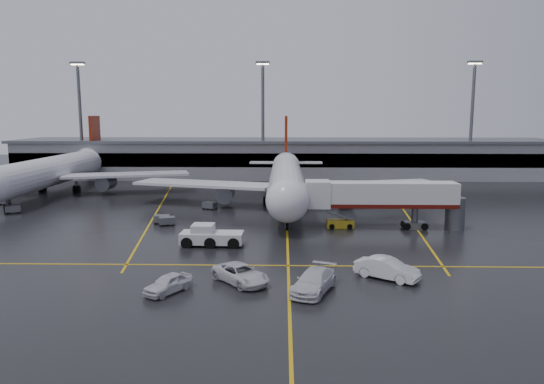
{
  "coord_description": "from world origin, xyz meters",
  "views": [
    {
      "loc": [
        -0.48,
        -68.13,
        14.22
      ],
      "look_at": [
        -2.0,
        -2.0,
        4.0
      ],
      "focal_mm": 33.19,
      "sensor_mm": 36.0,
      "label": 1
    }
  ],
  "objects": [
    {
      "name": "light_mast_right",
      "position": [
        40.0,
        42.0,
        14.47
      ],
      "size": [
        3.0,
        1.2,
        25.45
      ],
      "color": "#595B60",
      "rests_on": "ground"
    },
    {
      "name": "apron_line_stop",
      "position": [
        0.0,
        -22.0,
        0.01
      ],
      "size": [
        60.0,
        0.25,
        0.02
      ],
      "primitive_type": "cube",
      "color": "gold",
      "rests_on": "ground"
    },
    {
      "name": "service_van_a",
      "position": [
        -4.09,
        -27.03,
        0.8
      ],
      "size": [
        5.76,
        6.09,
        1.6
      ],
      "primitive_type": "imported",
      "rotation": [
        0.0,
        0.0,
        0.71
      ],
      "color": "silver",
      "rests_on": "ground"
    },
    {
      "name": "second_airliner",
      "position": [
        -42.0,
        21.7,
        4.21
      ],
      "size": [
        48.8,
        45.6,
        14.1
      ],
      "color": "silver",
      "rests_on": "ground"
    },
    {
      "name": "terminal",
      "position": [
        0.0,
        47.93,
        4.32
      ],
      "size": [
        122.0,
        19.0,
        8.6
      ],
      "color": "gray",
      "rests_on": "ground"
    },
    {
      "name": "baggage_cart_d",
      "position": [
        -45.35,
        9.91,
        0.63
      ],
      "size": [
        2.07,
        1.42,
        1.12
      ],
      "color": "#595B60",
      "rests_on": "ground"
    },
    {
      "name": "service_van_c",
      "position": [
        8.59,
        -25.62,
        0.93
      ],
      "size": [
        5.73,
        4.84,
        1.85
      ],
      "primitive_type": "imported",
      "rotation": [
        0.0,
        0.0,
        0.96
      ],
      "color": "silver",
      "rests_on": "ground"
    },
    {
      "name": "service_van_d",
      "position": [
        -9.74,
        -29.46,
        0.75
      ],
      "size": [
        3.9,
        4.67,
        1.51
      ],
      "primitive_type": "imported",
      "rotation": [
        0.0,
        0.0,
        -0.58
      ],
      "color": "silver",
      "rests_on": "ground"
    },
    {
      "name": "light_mast_mid",
      "position": [
        -5.0,
        42.0,
        14.47
      ],
      "size": [
        3.0,
        1.2,
        25.45
      ],
      "color": "#595B60",
      "rests_on": "ground"
    },
    {
      "name": "ground",
      "position": [
        0.0,
        0.0,
        0.0
      ],
      "size": [
        220.0,
        220.0,
        0.0
      ],
      "primitive_type": "plane",
      "color": "black",
      "rests_on": "ground"
    },
    {
      "name": "baggage_cart_c",
      "position": [
        -11.66,
        6.61,
        0.63
      ],
      "size": [
        2.38,
        2.09,
        1.12
      ],
      "color": "#595B60",
      "rests_on": "ground"
    },
    {
      "name": "jet_bridge",
      "position": [
        11.87,
        -6.0,
        3.93
      ],
      "size": [
        19.9,
        3.4,
        6.05
      ],
      "color": "silver",
      "rests_on": "ground"
    },
    {
      "name": "belt_loader",
      "position": [
        6.74,
        -5.55,
        0.53
      ],
      "size": [
        3.41,
        1.66,
        2.14
      ],
      "color": "gold",
      "rests_on": "ground"
    },
    {
      "name": "light_mast_left",
      "position": [
        -45.0,
        42.0,
        14.47
      ],
      "size": [
        3.0,
        1.2,
        25.45
      ],
      "color": "#595B60",
      "rests_on": "ground"
    },
    {
      "name": "apron_line_centre",
      "position": [
        0.0,
        0.0,
        0.01
      ],
      "size": [
        0.25,
        90.0,
        0.02
      ],
      "primitive_type": "cube",
      "color": "gold",
      "rests_on": "ground"
    },
    {
      "name": "apron_line_left",
      "position": [
        -20.0,
        10.0,
        0.01
      ],
      "size": [
        9.99,
        69.35,
        0.02
      ],
      "primitive_type": "cube",
      "rotation": [
        0.0,
        0.0,
        0.14
      ],
      "color": "gold",
      "rests_on": "ground"
    },
    {
      "name": "service_van_b",
      "position": [
        2.02,
        -29.01,
        0.88
      ],
      "size": [
        4.58,
        6.54,
        1.76
      ],
      "primitive_type": "imported",
      "rotation": [
        0.0,
        0.0,
        -0.39
      ],
      "color": "silver",
      "rests_on": "ground"
    },
    {
      "name": "baggage_cart_a",
      "position": [
        -15.55,
        -4.74,
        0.63
      ],
      "size": [
        2.28,
        1.79,
        1.12
      ],
      "color": "#595B60",
      "rests_on": "ground"
    },
    {
      "name": "baggage_cart_b",
      "position": [
        -16.51,
        -3.58,
        0.63
      ],
      "size": [
        2.13,
        1.52,
        1.12
      ],
      "color": "#595B60",
      "rests_on": "ground"
    },
    {
      "name": "apron_line_right",
      "position": [
        18.0,
        10.0,
        0.01
      ],
      "size": [
        7.57,
        69.64,
        0.02
      ],
      "primitive_type": "cube",
      "rotation": [
        0.0,
        0.0,
        -0.1
      ],
      "color": "gold",
      "rests_on": "ground"
    },
    {
      "name": "main_airliner",
      "position": [
        0.0,
        9.7,
        4.21
      ],
      "size": [
        48.8,
        45.6,
        14.1
      ],
      "color": "silver",
      "rests_on": "ground"
    },
    {
      "name": "pushback_tractor",
      "position": [
        -8.5,
        -14.62,
        0.97
      ],
      "size": [
        6.89,
        3.1,
        2.43
      ],
      "color": "silver",
      "rests_on": "ground"
    },
    {
      "name": "baggage_cart_e",
      "position": [
        -39.92,
        2.98,
        0.63
      ],
      "size": [
        2.35,
        1.98,
        1.12
      ],
      "color": "#595B60",
      "rests_on": "ground"
    }
  ]
}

